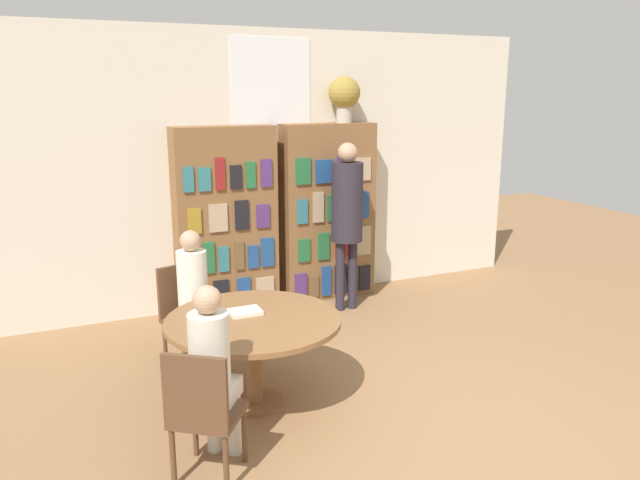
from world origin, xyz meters
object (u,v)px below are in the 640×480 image
at_px(seated_reader_right, 213,366).
at_px(librarian_standing, 347,208).
at_px(bookshelf_right, 328,212).
at_px(reading_table, 253,331).
at_px(chair_near_camera, 203,409).
at_px(chair_left_side, 186,310).
at_px(bookshelf_left, 226,221).
at_px(seated_reader_left, 196,293).
at_px(flower_vase, 344,95).

distance_m(seated_reader_right, librarian_standing, 3.12).
xyz_separation_m(bookshelf_right, seated_reader_right, (-2.09, -2.78, -0.30)).
relative_size(reading_table, chair_near_camera, 1.51).
bearing_deg(seated_reader_right, reading_table, 90.00).
relative_size(chair_left_side, seated_reader_right, 0.72).
bearing_deg(bookshelf_left, seated_reader_left, -116.29).
bearing_deg(flower_vase, bookshelf_left, -179.82).
bearing_deg(seated_reader_right, librarian_standing, 83.80).
bearing_deg(bookshelf_right, chair_left_side, -148.74).
distance_m(reading_table, librarian_standing, 2.33).
height_order(reading_table, chair_near_camera, chair_near_camera).
relative_size(chair_near_camera, librarian_standing, 0.48).
distance_m(bookshelf_right, flower_vase, 1.32).
bearing_deg(reading_table, seated_reader_right, -126.30).
relative_size(bookshelf_left, seated_reader_left, 1.63).
height_order(chair_left_side, seated_reader_right, seated_reader_right).
bearing_deg(bookshelf_right, bookshelf_left, 179.98).
bearing_deg(chair_left_side, seated_reader_left, 90.00).
xyz_separation_m(reading_table, librarian_standing, (1.60, 1.61, 0.54)).
height_order(flower_vase, chair_left_side, flower_vase).
height_order(seated_reader_left, librarian_standing, librarian_standing).
height_order(reading_table, seated_reader_left, seated_reader_left).
xyz_separation_m(bookshelf_left, seated_reader_left, (-0.66, -1.33, -0.30)).
relative_size(flower_vase, chair_near_camera, 0.57).
bearing_deg(flower_vase, chair_near_camera, -129.36).
distance_m(bookshelf_left, librarian_standing, 1.30).
bearing_deg(flower_vase, chair_left_side, -151.11).
relative_size(flower_vase, seated_reader_right, 0.41).
xyz_separation_m(flower_vase, seated_reader_left, (-2.06, -1.34, -1.61)).
distance_m(flower_vase, seated_reader_right, 3.95).
bearing_deg(reading_table, chair_near_camera, -126.30).
bearing_deg(bookshelf_left, seated_reader_right, -107.87).
distance_m(reading_table, chair_left_side, 1.01).
height_order(bookshelf_right, flower_vase, flower_vase).
xyz_separation_m(bookshelf_left, librarian_standing, (1.19, -0.50, 0.14)).
xyz_separation_m(chair_near_camera, chair_left_side, (0.29, 1.76, 0.00)).
height_order(reading_table, chair_left_side, chair_left_side).
distance_m(bookshelf_left, seated_reader_left, 1.52).
bearing_deg(reading_table, seated_reader_left, 107.70).
height_order(bookshelf_left, seated_reader_right, bookshelf_left).
height_order(bookshelf_right, seated_reader_left, bookshelf_right).
xyz_separation_m(flower_vase, chair_near_camera, (-2.40, -2.93, -1.81)).
relative_size(bookshelf_right, chair_left_side, 2.27).
bearing_deg(seated_reader_left, bookshelf_right, -162.01).
relative_size(chair_left_side, seated_reader_left, 0.72).
bearing_deg(seated_reader_left, bookshelf_left, -133.99).
height_order(flower_vase, chair_near_camera, flower_vase).
xyz_separation_m(bookshelf_right, seated_reader_left, (-1.86, -1.33, -0.30)).
height_order(chair_near_camera, librarian_standing, librarian_standing).
distance_m(bookshelf_right, chair_left_side, 2.29).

